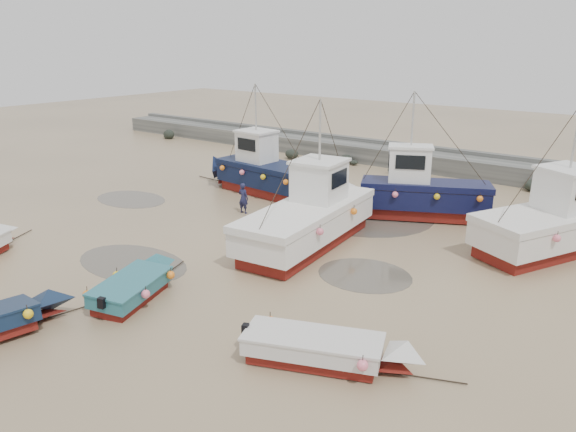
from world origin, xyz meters
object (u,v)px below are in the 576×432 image
(cabin_boat_0, at_px, (261,170))
(person, at_px, (244,213))
(cabin_boat_1, at_px, (314,214))
(cabin_boat_2, at_px, (413,191))
(dinghy_2, at_px, (136,282))
(cabin_boat_3, at_px, (556,221))
(dinghy_3, at_px, (326,347))

(cabin_boat_0, bearing_deg, person, -147.52)
(cabin_boat_1, bearing_deg, cabin_boat_2, 66.89)
(dinghy_2, bearing_deg, cabin_boat_2, 56.78)
(cabin_boat_2, distance_m, cabin_boat_3, 6.95)
(dinghy_3, height_order, cabin_boat_3, cabin_boat_3)
(dinghy_2, xyz_separation_m, cabin_boat_2, (3.60, 14.35, 0.81))
(cabin_boat_3, bearing_deg, dinghy_2, -102.57)
(dinghy_2, relative_size, cabin_boat_2, 0.59)
(person, bearing_deg, dinghy_3, 136.10)
(dinghy_2, height_order, person, dinghy_2)
(cabin_boat_1, xyz_separation_m, person, (-5.40, 1.39, -1.30))
(cabin_boat_0, bearing_deg, dinghy_2, -152.41)
(dinghy_3, distance_m, cabin_boat_0, 18.51)
(dinghy_3, bearing_deg, cabin_boat_0, -156.37)
(dinghy_2, distance_m, cabin_boat_1, 8.55)
(cabin_boat_2, bearing_deg, dinghy_2, 139.76)
(cabin_boat_2, xyz_separation_m, cabin_boat_3, (6.90, -0.83, -0.01))
(dinghy_3, distance_m, cabin_boat_1, 9.86)
(cabin_boat_0, xyz_separation_m, person, (1.91, -3.69, -1.36))
(cabin_boat_1, xyz_separation_m, cabin_boat_3, (8.74, 5.19, 0.06))
(cabin_boat_3, distance_m, person, 14.71)
(dinghy_2, height_order, cabin_boat_1, cabin_boat_1)
(cabin_boat_0, bearing_deg, cabin_boat_3, -84.50)
(cabin_boat_0, distance_m, cabin_boat_1, 8.90)
(dinghy_2, relative_size, cabin_boat_0, 0.55)
(dinghy_3, bearing_deg, cabin_boat_1, -165.17)
(cabin_boat_2, relative_size, person, 5.57)
(dinghy_2, bearing_deg, dinghy_3, -15.82)
(dinghy_3, bearing_deg, person, -151.29)
(cabin_boat_1, distance_m, cabin_boat_3, 10.17)
(cabin_boat_1, relative_size, cabin_boat_3, 1.24)
(dinghy_2, height_order, dinghy_3, same)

